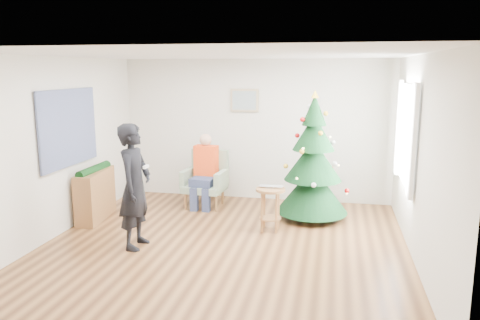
% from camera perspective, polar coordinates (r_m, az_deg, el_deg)
% --- Properties ---
extents(floor, '(5.00, 5.00, 0.00)m').
position_cam_1_polar(floor, '(6.63, -1.92, -10.32)').
color(floor, brown).
rests_on(floor, ground).
extents(ceiling, '(5.00, 5.00, 0.00)m').
position_cam_1_polar(ceiling, '(6.18, -2.08, 12.75)').
color(ceiling, white).
rests_on(ceiling, wall_back).
extents(wall_back, '(5.00, 0.00, 5.00)m').
position_cam_1_polar(wall_back, '(8.70, 1.87, 3.66)').
color(wall_back, silver).
rests_on(wall_back, floor).
extents(wall_front, '(5.00, 0.00, 5.00)m').
position_cam_1_polar(wall_front, '(3.96, -10.54, -5.49)').
color(wall_front, silver).
rests_on(wall_front, floor).
extents(wall_left, '(0.00, 5.00, 5.00)m').
position_cam_1_polar(wall_left, '(7.28, -21.51, 1.45)').
color(wall_left, silver).
rests_on(wall_left, floor).
extents(wall_right, '(0.00, 5.00, 5.00)m').
position_cam_1_polar(wall_right, '(6.20, 21.09, -0.07)').
color(wall_right, silver).
rests_on(wall_right, floor).
extents(window_panel, '(0.04, 1.30, 1.40)m').
position_cam_1_polar(window_panel, '(7.14, 19.69, 3.02)').
color(window_panel, white).
rests_on(window_panel, wall_right).
extents(curtains, '(0.05, 1.75, 1.50)m').
position_cam_1_polar(curtains, '(7.13, 19.45, 3.04)').
color(curtains, white).
rests_on(curtains, wall_right).
extents(christmas_tree, '(1.16, 1.16, 2.09)m').
position_cam_1_polar(christmas_tree, '(7.63, 8.90, -0.22)').
color(christmas_tree, '#3F2816').
rests_on(christmas_tree, floor).
extents(stool, '(0.44, 0.44, 0.66)m').
position_cam_1_polar(stool, '(7.11, 3.70, -5.98)').
color(stool, brown).
rests_on(stool, floor).
extents(laptop, '(0.36, 0.24, 0.03)m').
position_cam_1_polar(laptop, '(7.02, 3.74, -3.35)').
color(laptop, silver).
rests_on(laptop, stool).
extents(armchair, '(0.79, 0.73, 0.99)m').
position_cam_1_polar(armchair, '(8.39, -4.19, -3.17)').
color(armchair, gray).
rests_on(armchair, floor).
extents(seated_person, '(0.43, 0.61, 1.29)m').
position_cam_1_polar(seated_person, '(8.27, -4.36, -1.24)').
color(seated_person, navy).
rests_on(seated_person, armchair).
extents(standing_man, '(0.41, 0.63, 1.71)m').
position_cam_1_polar(standing_man, '(6.49, -12.69, -3.15)').
color(standing_man, black).
rests_on(standing_man, floor).
extents(game_controller, '(0.04, 0.13, 0.04)m').
position_cam_1_polar(game_controller, '(6.32, -11.40, -0.80)').
color(game_controller, white).
rests_on(game_controller, standing_man).
extents(console, '(0.40, 1.03, 0.80)m').
position_cam_1_polar(console, '(7.98, -17.23, -4.11)').
color(console, brown).
rests_on(console, floor).
extents(garland, '(0.14, 0.90, 0.14)m').
position_cam_1_polar(garland, '(7.88, -17.40, -1.16)').
color(garland, black).
rests_on(garland, console).
extents(tapestry, '(0.03, 1.50, 1.15)m').
position_cam_1_polar(tapestry, '(7.47, -20.14, 3.71)').
color(tapestry, black).
rests_on(tapestry, wall_left).
extents(framed_picture, '(0.52, 0.05, 0.42)m').
position_cam_1_polar(framed_picture, '(8.65, 0.54, 7.28)').
color(framed_picture, tan).
rests_on(framed_picture, wall_back).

